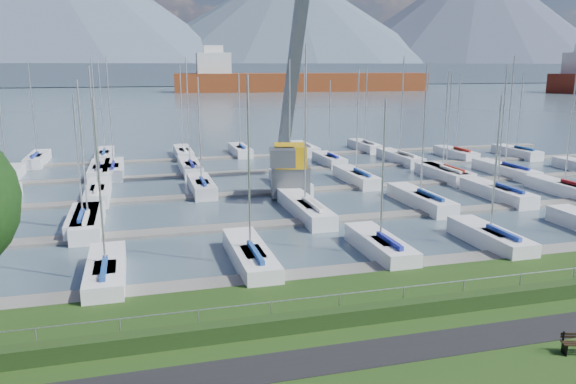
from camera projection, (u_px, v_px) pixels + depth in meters
name	position (u px, v px, depth m)	size (l,w,h in m)	color
path	(391.00, 351.00, 21.54)	(160.00, 2.00, 0.04)	black
water	(152.00, 89.00, 269.12)	(800.00, 540.00, 0.20)	#475B69
hedge	(365.00, 314.00, 23.92)	(80.00, 0.70, 0.70)	#1E3413
fence	(361.00, 292.00, 24.10)	(0.04, 0.04, 80.00)	#999BA1
foothill	(147.00, 74.00, 333.58)	(900.00, 80.00, 12.00)	#424F61
mountains	(152.00, 14.00, 396.75)	(1190.00, 360.00, 115.00)	#40505E
docks	(246.00, 194.00, 48.88)	(90.00, 41.60, 0.25)	slate
crane	(291.00, 130.00, 48.14)	(4.89, 13.40, 22.35)	slate
cargo_ship_mid	(292.00, 83.00, 245.78)	(111.67, 25.45, 21.50)	maroon
sailboat_fleet	(196.00, 129.00, 49.29)	(75.20, 49.94, 13.11)	navy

